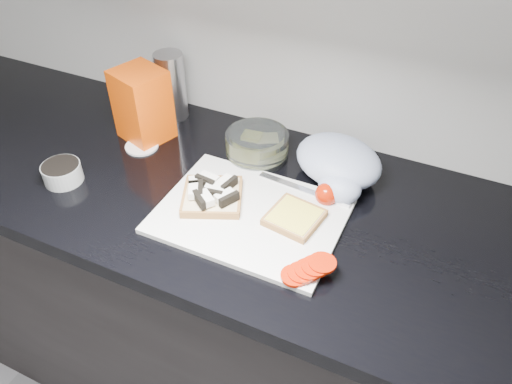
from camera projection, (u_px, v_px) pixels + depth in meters
base_cabinet at (219, 303)px, 1.50m from camera, size 3.50×0.60×0.86m
countertop at (210, 190)px, 1.21m from camera, size 3.50×0.64×0.04m
cutting_board at (250, 215)px, 1.10m from camera, size 0.40×0.30×0.01m
bread_left at (212, 194)px, 1.13m from camera, size 0.18×0.18×0.04m
bread_right at (294, 217)px, 1.08m from camera, size 0.13×0.13×0.02m
tomato_slices at (308, 269)px, 0.96m from camera, size 0.11×0.11×0.02m
knife at (315, 193)px, 1.15m from camera, size 0.23×0.04×0.01m
seed_tub at (62, 172)px, 1.19m from camera, size 0.09×0.09×0.05m
tub_lid at (142, 146)px, 1.31m from camera, size 0.11×0.11×0.01m
glass_bowl at (257, 145)px, 1.26m from camera, size 0.16×0.16×0.07m
bread_bag at (143, 105)px, 1.29m from camera, size 0.15×0.15×0.19m
steel_canister at (171, 86)px, 1.37m from camera, size 0.08×0.08×0.19m
grocery_bag at (339, 164)px, 1.18m from camera, size 0.26×0.25×0.10m
whole_tomatoes at (327, 194)px, 1.13m from camera, size 0.05×0.05×0.05m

